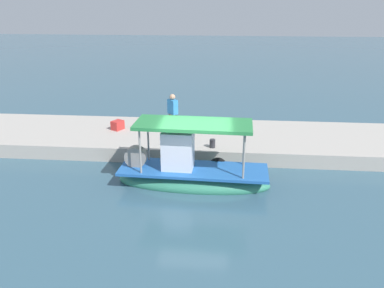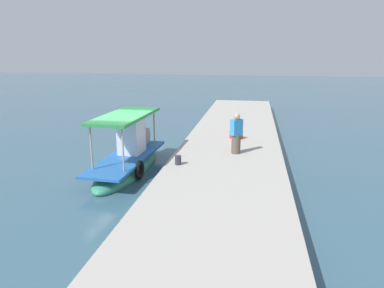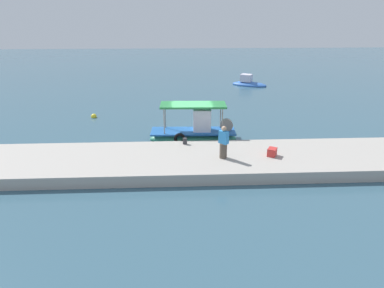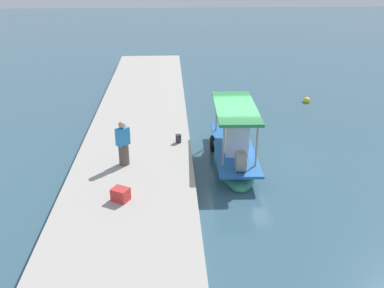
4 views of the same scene
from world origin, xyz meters
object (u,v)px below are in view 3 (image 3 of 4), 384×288
object	(u,v)px
fisherman_near_bollard	(223,144)
moored_boat_near	(249,83)
mooring_bollard	(185,141)
cargo_crate	(272,152)
marker_buoy	(94,116)
main_fishing_boat	(195,133)

from	to	relation	value
fisherman_near_bollard	moored_boat_near	size ratio (longest dim) A/B	0.41
mooring_bollard	cargo_crate	size ratio (longest dim) A/B	0.68
marker_buoy	main_fishing_boat	bearing A→B (deg)	-35.61
marker_buoy	cargo_crate	bearing A→B (deg)	-40.21
moored_boat_near	main_fishing_boat	bearing A→B (deg)	-112.25
fisherman_near_bollard	cargo_crate	bearing A→B (deg)	2.70
cargo_crate	mooring_bollard	bearing A→B (deg)	156.56
cargo_crate	moored_boat_near	size ratio (longest dim) A/B	0.12
fisherman_near_bollard	mooring_bollard	xyz separation A→B (m)	(-1.93, 2.10, -0.61)
mooring_bollard	moored_boat_near	world-z (taller)	moored_boat_near
mooring_bollard	marker_buoy	distance (m)	10.38
cargo_crate	marker_buoy	world-z (taller)	cargo_crate
main_fishing_boat	fisherman_near_bollard	world-z (taller)	main_fishing_boat
fisherman_near_bollard	mooring_bollard	size ratio (longest dim) A/B	4.88
mooring_bollard	moored_boat_near	size ratio (longest dim) A/B	0.08
moored_boat_near	mooring_bollard	bearing A→B (deg)	-111.69
main_fishing_boat	marker_buoy	size ratio (longest dim) A/B	13.19
main_fishing_boat	mooring_bollard	world-z (taller)	main_fishing_boat
marker_buoy	moored_boat_near	distance (m)	18.94
cargo_crate	marker_buoy	distance (m)	15.03
moored_boat_near	marker_buoy	bearing A→B (deg)	-141.02
main_fishing_boat	fisherman_near_bollard	bearing A→B (deg)	-74.21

